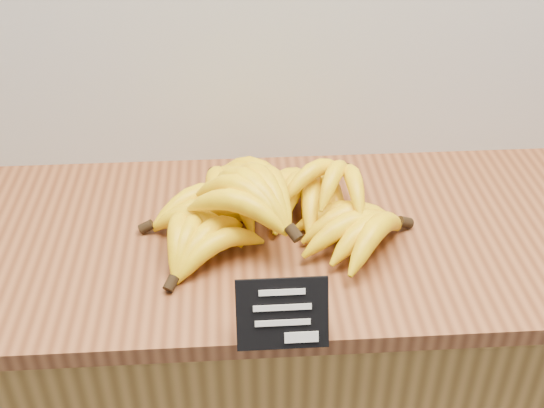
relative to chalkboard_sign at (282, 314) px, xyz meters
The scene contains 3 objects.
counter_top 0.27m from the chalkboard_sign, 90.14° to the left, with size 1.55×0.54×0.03m, color brown.
chalkboard_sign is the anchor object (origin of this frame).
banana_pile 0.27m from the chalkboard_sign, 89.31° to the left, with size 0.49×0.34×0.13m.
Camera 1 is at (-0.21, 1.79, 1.64)m, focal length 45.00 mm.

